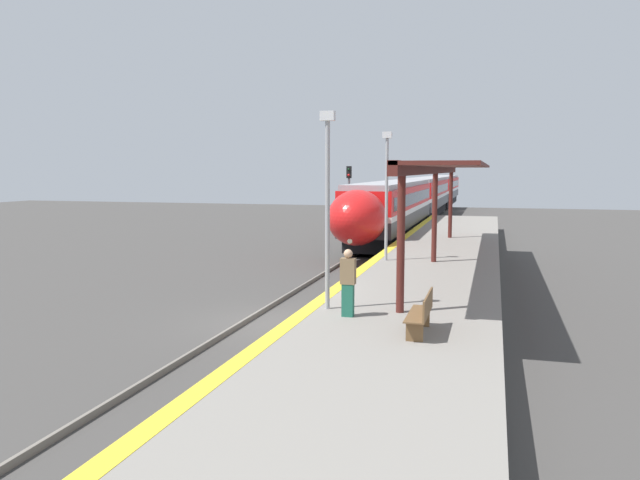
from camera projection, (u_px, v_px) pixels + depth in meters
name	position (u px, v px, depth m)	size (l,w,h in m)	color
ground_plane	(271.00, 323.00, 18.63)	(120.00, 120.00, 0.00)	#423F3D
rail_left	(249.00, 319.00, 18.82)	(0.08, 90.00, 0.15)	slate
rail_right	(294.00, 322.00, 18.43)	(0.08, 90.00, 0.15)	slate
train	(423.00, 195.00, 57.42)	(2.90, 61.53, 3.78)	black
platform_right	(408.00, 315.00, 17.48)	(4.97, 64.00, 1.01)	gray
platform_bench	(422.00, 312.00, 13.54)	(0.44, 1.75, 0.89)	brown
person_waiting	(348.00, 282.00, 15.11)	(0.36, 0.22, 1.65)	#1E604C
railway_signal	(349.00, 198.00, 36.65)	(0.28, 0.28, 4.76)	#59595E
lamppost_near	(327.00, 196.00, 15.73)	(0.36, 0.20, 5.01)	#9E9EA3
lamppost_mid	(387.00, 187.00, 24.28)	(0.36, 0.20, 5.01)	#9E9EA3
station_canopy	(451.00, 170.00, 23.64)	(2.02, 20.88, 3.77)	#511E19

